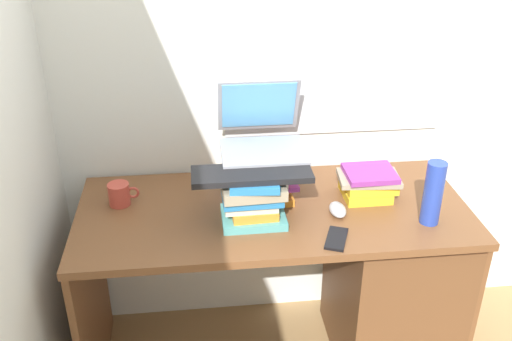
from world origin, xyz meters
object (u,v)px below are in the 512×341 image
(cell_phone, at_px, (336,239))
(desk, at_px, (365,278))
(book_stack_tall, at_px, (263,177))
(water_bottle, at_px, (433,193))
(book_stack_keyboard_riser, at_px, (253,199))
(book_stack_side, at_px, (368,183))
(laptop, at_px, (261,132))
(keyboard, at_px, (252,174))
(mug, at_px, (120,194))
(computer_mouse, at_px, (338,210))

(cell_phone, bearing_deg, desk, 69.00)
(book_stack_tall, relative_size, water_bottle, 1.04)
(book_stack_keyboard_riser, height_order, book_stack_side, book_stack_keyboard_riser)
(book_stack_side, bearing_deg, laptop, 166.53)
(cell_phone, bearing_deg, book_stack_tall, 147.44)
(desk, bearing_deg, laptop, 157.99)
(water_bottle, distance_m, cell_phone, 0.38)
(book_stack_keyboard_riser, distance_m, keyboard, 0.10)
(book_stack_tall, height_order, water_bottle, water_bottle)
(desk, relative_size, book_stack_side, 6.11)
(book_stack_keyboard_riser, distance_m, cell_phone, 0.32)
(keyboard, relative_size, mug, 3.60)
(desk, height_order, laptop, laptop)
(book_stack_tall, bearing_deg, computer_mouse, -27.49)
(desk, height_order, cell_phone, cell_phone)
(book_stack_keyboard_riser, height_order, laptop, laptop)
(water_bottle, bearing_deg, keyboard, 172.77)
(book_stack_tall, height_order, book_stack_keyboard_riser, book_stack_tall)
(laptop, relative_size, mug, 2.82)
(laptop, height_order, cell_phone, laptop)
(keyboard, xyz_separation_m, water_bottle, (0.63, -0.08, -0.07))
(laptop, distance_m, keyboard, 0.23)
(book_stack_side, xyz_separation_m, laptop, (-0.40, 0.10, 0.19))
(desk, bearing_deg, book_stack_keyboard_riser, -173.47)
(book_stack_tall, distance_m, laptop, 0.17)
(book_stack_side, bearing_deg, book_stack_tall, 176.35)
(computer_mouse, bearing_deg, book_stack_side, 37.57)
(mug, distance_m, water_bottle, 1.15)
(cell_phone, bearing_deg, book_stack_side, 77.26)
(book_stack_tall, height_order, cell_phone, book_stack_tall)
(book_stack_side, relative_size, keyboard, 0.57)
(laptop, distance_m, computer_mouse, 0.41)
(book_stack_side, distance_m, laptop, 0.46)
(book_stack_tall, bearing_deg, laptop, 88.22)
(book_stack_keyboard_riser, relative_size, laptop, 0.70)
(book_stack_tall, xyz_separation_m, water_bottle, (0.58, -0.23, 0.02))
(book_stack_tall, relative_size, cell_phone, 1.84)
(computer_mouse, relative_size, water_bottle, 0.44)
(cell_phone, bearing_deg, water_bottle, 33.20)
(mug, bearing_deg, water_bottle, -12.57)
(desk, distance_m, water_bottle, 0.51)
(keyboard, bearing_deg, book_stack_keyboard_riser, -7.51)
(book_stack_keyboard_riser, bearing_deg, computer_mouse, 1.82)
(desk, height_order, book_stack_side, book_stack_side)
(keyboard, xyz_separation_m, mug, (-0.48, 0.17, -0.15))
(laptop, relative_size, cell_phone, 2.42)
(book_stack_keyboard_riser, bearing_deg, desk, 6.53)
(keyboard, distance_m, cell_phone, 0.37)
(desk, xyz_separation_m, mug, (-0.95, 0.12, 0.39))
(book_stack_tall, xyz_separation_m, book_stack_side, (0.40, -0.03, -0.04))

